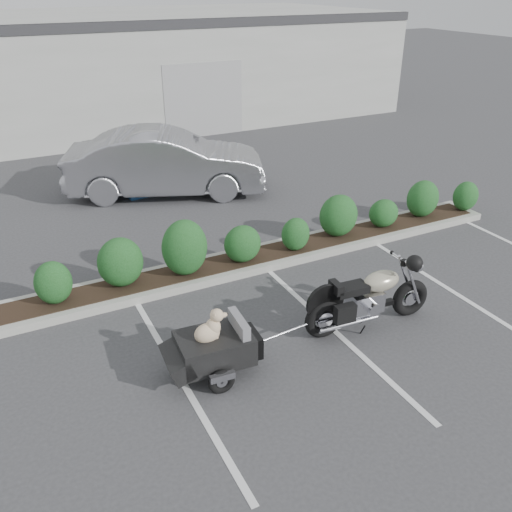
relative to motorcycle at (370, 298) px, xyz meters
name	(u,v)px	position (x,y,z in m)	size (l,w,h in m)	color
ground	(255,332)	(-1.78, 0.69, -0.54)	(90.00, 90.00, 0.00)	#38383A
planter_kerb	(250,260)	(-0.78, 2.89, -0.47)	(12.00, 1.00, 0.15)	#9E9E93
building	(63,69)	(-1.78, 17.69, 1.46)	(26.00, 10.00, 4.00)	#9EA099
motorcycle	(370,298)	(0.00, 0.00, 0.00)	(2.37, 0.80, 1.36)	black
pet_trailer	(213,347)	(-2.78, 0.03, -0.07)	(1.89, 1.06, 1.12)	black
sedan	(166,163)	(-0.96, 7.57, 0.31)	(1.81, 5.19, 1.71)	#9E9EA5
dumpster	(154,162)	(-1.10, 8.24, 0.17)	(2.30, 1.72, 1.40)	#1B4A8B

